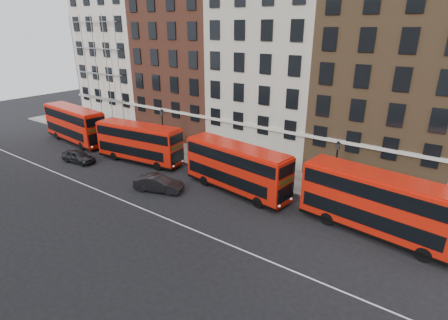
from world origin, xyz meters
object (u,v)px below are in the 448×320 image
Objects in this scene: bus_c at (236,167)px; bus_d at (378,203)px; bus_b at (139,142)px; car_rear at (78,156)px; car_front at (159,184)px; bus_a at (74,124)px.

bus_d is at bearing 7.40° from bus_c.
bus_c reaches higher than bus_b.
bus_b is 13.09m from bus_c.
car_rear is 12.68m from car_front.
bus_b is at bearing -173.63° from bus_d.
bus_d is at bearing -7.17° from bus_b.
bus_a is 25.49m from bus_c.
bus_a is at bearing -172.59° from bus_c.
bus_d reaches higher than bus_b.
bus_b is at bearing 40.92° from car_front.
bus_d reaches higher than bus_a.
bus_b is 25.35m from bus_d.
bus_b reaches higher than car_rear.
bus_d is 2.50× the size of car_front.
bus_a is 37.76m from bus_d.
car_front is (-5.88, -4.17, -1.66)m from bus_c.
bus_a is at bearing 172.78° from bus_b.
car_front is (12.68, 0.04, 0.04)m from car_rear.
car_front is (-18.15, -4.17, -1.76)m from bus_d.
car_front is at bearing -137.26° from bus_c.
bus_c is at bearing -84.00° from car_rear.
car_front is at bearing -160.70° from bus_d.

